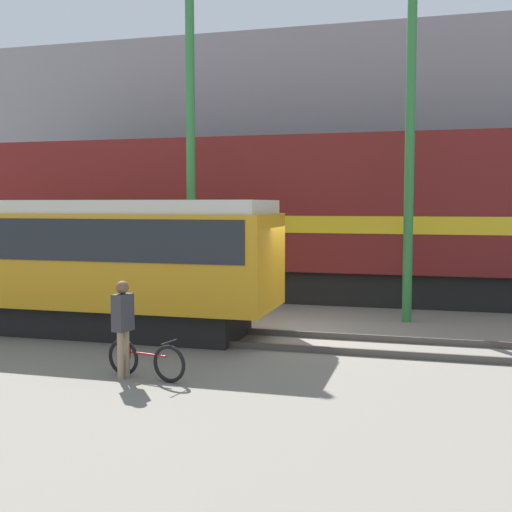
{
  "coord_description": "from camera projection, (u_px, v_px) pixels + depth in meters",
  "views": [
    {
      "loc": [
        3.21,
        -14.48,
        3.01
      ],
      "look_at": [
        -0.71,
        -0.12,
        1.8
      ],
      "focal_mm": 45.0,
      "sensor_mm": 36.0,
      "label": 1
    }
  ],
  "objects": [
    {
      "name": "ground_plane",
      "position": [
        287.0,
        333.0,
        15.01
      ],
      "size": [
        120.0,
        120.0,
        0.0
      ],
      "primitive_type": "plane",
      "color": "slate"
    },
    {
      "name": "freight_locomotive",
      "position": [
        287.0,
        216.0,
        20.39
      ],
      "size": [
        20.32,
        3.04,
        5.63
      ],
      "color": "black",
      "rests_on": "ground"
    },
    {
      "name": "person",
      "position": [
        123.0,
        319.0,
        11.01
      ],
      "size": [
        0.29,
        0.4,
        1.7
      ],
      "color": "#8C7A5B",
      "rests_on": "ground"
    },
    {
      "name": "bicycle",
      "position": [
        146.0,
        360.0,
        11.03
      ],
      "size": [
        1.6,
        0.53,
        0.71
      ],
      "color": "black",
      "rests_on": "ground"
    },
    {
      "name": "utility_pole_center",
      "position": [
        410.0,
        131.0,
        16.02
      ],
      "size": [
        0.24,
        0.24,
        9.66
      ],
      "color": "#2D7238",
      "rests_on": "ground"
    },
    {
      "name": "utility_pole_left",
      "position": [
        191.0,
        159.0,
        17.6
      ],
      "size": [
        0.24,
        0.24,
        8.49
      ],
      "color": "#2D7238",
      "rests_on": "ground"
    },
    {
      "name": "streetcar",
      "position": [
        22.0,
        256.0,
        15.44
      ],
      "size": [
        12.42,
        2.54,
        3.1
      ],
      "color": "black",
      "rests_on": "ground"
    },
    {
      "name": "track_far",
      "position": [
        324.0,
        297.0,
        20.28
      ],
      "size": [
        60.0,
        1.51,
        0.14
      ],
      "color": "#47423D",
      "rests_on": "ground"
    },
    {
      "name": "track_near",
      "position": [
        276.0,
        340.0,
        13.92
      ],
      "size": [
        60.0,
        1.5,
        0.14
      ],
      "color": "#47423D",
      "rests_on": "ground"
    },
    {
      "name": "building_backdrop",
      "position": [
        355.0,
        159.0,
        27.33
      ],
      "size": [
        31.92,
        6.0,
        9.8
      ],
      "color": "gray",
      "rests_on": "ground"
    }
  ]
}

